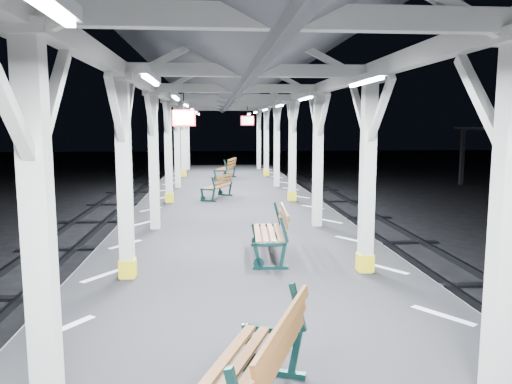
{
  "coord_description": "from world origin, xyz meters",
  "views": [
    {
      "loc": [
        -0.57,
        -6.12,
        3.53
      ],
      "look_at": [
        0.26,
        3.61,
        2.2
      ],
      "focal_mm": 35.0,
      "sensor_mm": 36.0,
      "label": 1
    }
  ],
  "objects": [
    {
      "name": "bench_near",
      "position": [
        -0.23,
        -2.25,
        1.54
      ],
      "size": [
        1.32,
        1.97,
        1.01
      ],
      "rotation": [
        0.0,
        0.0,
        -0.38
      ],
      "color": "#0E2E2B",
      "rests_on": "platform"
    },
    {
      "name": "hazard_stripes_right",
      "position": [
        2.45,
        0.0,
        1.0
      ],
      "size": [
        1.0,
        48.0,
        0.01
      ],
      "primitive_type": "cube",
      "color": "silver",
      "rests_on": "platform"
    },
    {
      "name": "bench_extra",
      "position": [
        0.07,
        16.88,
        1.52
      ],
      "size": [
        1.11,
        1.92,
        0.98
      ],
      "rotation": [
        0.0,
        0.0,
        -0.27
      ],
      "color": "#0E2E2B",
      "rests_on": "platform"
    },
    {
      "name": "bench_far",
      "position": [
        -0.38,
        10.83,
        1.44
      ],
      "size": [
        1.13,
        1.63,
        0.83
      ],
      "rotation": [
        0.0,
        0.0,
        -0.42
      ],
      "color": "#0E2E2B",
      "rests_on": "platform"
    },
    {
      "name": "bench_mid",
      "position": [
        0.56,
        3.14,
        1.5
      ],
      "size": [
        0.75,
        1.78,
        0.94
      ],
      "rotation": [
        0.0,
        0.0,
        -0.06
      ],
      "color": "#0E2E2B",
      "rests_on": "platform"
    },
    {
      "name": "hazard_stripes_left",
      "position": [
        -2.45,
        0.0,
        1.0
      ],
      "size": [
        1.0,
        48.0,
        0.01
      ],
      "primitive_type": "cube",
      "color": "silver",
      "rests_on": "platform"
    },
    {
      "name": "canopy",
      "position": [
        0.0,
        -0.02,
        4.56
      ],
      "size": [
        5.4,
        49.0,
        4.65
      ],
      "color": "beige",
      "rests_on": "platform"
    },
    {
      "name": "platform",
      "position": [
        0.0,
        0.0,
        0.5
      ],
      "size": [
        6.0,
        50.0,
        1.0
      ],
      "primitive_type": "cube",
      "color": "black",
      "rests_on": "ground"
    }
  ]
}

